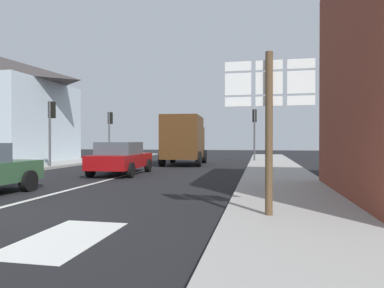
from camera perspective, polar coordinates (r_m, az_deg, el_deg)
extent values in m
plane|color=black|center=(16.96, -8.89, -4.64)|extent=(80.00, 80.00, 0.00)
cube|color=#9E9B96|center=(13.96, 14.38, -5.48)|extent=(2.90, 44.00, 0.14)
cube|color=silver|center=(13.29, -14.86, -6.06)|extent=(0.16, 12.00, 0.01)
cube|color=silver|center=(5.91, -20.33, -14.48)|extent=(1.20, 2.20, 0.01)
cube|color=silver|center=(31.08, -24.66, -1.67)|extent=(5.37, 1.20, 0.70)
cylinder|color=black|center=(11.52, -25.53, -5.55)|extent=(0.22, 0.64, 0.64)
cube|color=maroon|center=(15.95, -11.64, -2.74)|extent=(1.96, 4.28, 0.60)
cube|color=#47515B|center=(15.69, -11.95, -0.69)|extent=(1.66, 2.18, 0.55)
cylinder|color=black|center=(17.53, -12.82, -3.42)|extent=(0.25, 0.65, 0.64)
cylinder|color=black|center=(16.98, -7.29, -3.54)|extent=(0.25, 0.65, 0.64)
cylinder|color=black|center=(15.05, -16.53, -4.09)|extent=(0.25, 0.65, 0.64)
cylinder|color=black|center=(14.41, -10.19, -4.28)|extent=(0.25, 0.65, 0.64)
cube|color=#4C2D14|center=(21.21, -1.54, 1.14)|extent=(2.43, 3.83, 2.60)
cube|color=#4C2D14|center=(23.68, -0.57, 0.36)|extent=(2.17, 1.43, 2.00)
cube|color=#47515B|center=(23.74, -0.56, 2.29)|extent=(1.76, 0.21, 0.70)
cylinder|color=black|center=(23.84, -3.21, -2.05)|extent=(0.34, 0.92, 0.90)
cylinder|color=black|center=(23.52, 2.06, -2.08)|extent=(0.34, 0.92, 0.90)
cylinder|color=black|center=(20.51, -5.00, -2.47)|extent=(0.34, 0.92, 0.90)
cylinder|color=black|center=(20.15, 1.13, -2.52)|extent=(0.34, 0.92, 0.90)
cylinder|color=brown|center=(6.58, 12.67, 1.11)|extent=(0.14, 0.14, 3.20)
cube|color=white|center=(6.79, 7.67, 12.67)|extent=(0.50, 0.03, 0.18)
cube|color=black|center=(6.81, 7.68, 12.63)|extent=(0.43, 0.01, 0.13)
cube|color=white|center=(6.73, 7.66, 9.84)|extent=(0.50, 0.03, 0.42)
cube|color=black|center=(6.75, 7.67, 9.81)|extent=(0.43, 0.01, 0.32)
cube|color=white|center=(6.68, 7.66, 6.96)|extent=(0.50, 0.03, 0.18)
cube|color=black|center=(6.70, 7.67, 6.94)|extent=(0.43, 0.01, 0.13)
cube|color=white|center=(6.78, 12.69, 12.68)|extent=(0.50, 0.03, 0.18)
cube|color=black|center=(6.80, 12.68, 12.65)|extent=(0.43, 0.01, 0.13)
cube|color=white|center=(6.72, 12.68, 9.84)|extent=(0.50, 0.03, 0.42)
cube|color=black|center=(6.74, 12.68, 9.82)|extent=(0.43, 0.01, 0.32)
cube|color=white|center=(6.67, 12.67, 6.96)|extent=(0.50, 0.03, 0.18)
cube|color=black|center=(6.69, 12.67, 6.94)|extent=(0.43, 0.01, 0.13)
cube|color=white|center=(6.82, 17.68, 12.60)|extent=(0.50, 0.03, 0.18)
cube|color=black|center=(6.84, 17.67, 12.56)|extent=(0.43, 0.01, 0.13)
cube|color=white|center=(6.76, 17.67, 9.78)|extent=(0.50, 0.03, 0.42)
cube|color=black|center=(6.78, 17.66, 9.75)|extent=(0.43, 0.01, 0.32)
cube|color=white|center=(6.71, 17.67, 6.91)|extent=(0.50, 0.03, 0.18)
cube|color=black|center=(6.73, 17.65, 6.89)|extent=(0.43, 0.01, 0.13)
cylinder|color=#47474C|center=(26.76, -13.61, 1.23)|extent=(0.12, 0.12, 3.71)
cube|color=black|center=(27.00, -13.44, 4.21)|extent=(0.30, 0.28, 0.90)
sphere|color=#360303|center=(27.14, -13.32, 4.76)|extent=(0.18, 0.18, 0.18)
sphere|color=orange|center=(27.12, -13.32, 4.17)|extent=(0.18, 0.18, 0.18)
sphere|color=black|center=(27.11, -13.31, 3.58)|extent=(0.18, 0.18, 0.18)
cylinder|color=#47474C|center=(20.21, -22.57, 1.38)|extent=(0.12, 0.12, 3.68)
cube|color=black|center=(20.45, -22.27, 5.27)|extent=(0.30, 0.28, 0.90)
sphere|color=#360303|center=(20.59, -22.06, 5.99)|extent=(0.18, 0.18, 0.18)
sphere|color=orange|center=(20.56, -22.05, 5.22)|extent=(0.18, 0.18, 0.18)
sphere|color=black|center=(20.54, -22.05, 4.44)|extent=(0.18, 0.18, 0.18)
cylinder|color=#47474C|center=(24.53, 10.34, 1.35)|extent=(0.12, 0.12, 3.75)
cube|color=black|center=(24.79, 10.35, 4.64)|extent=(0.30, 0.28, 0.90)
sphere|color=#360303|center=(24.95, 10.36, 5.24)|extent=(0.18, 0.18, 0.18)
sphere|color=orange|center=(24.93, 10.36, 4.59)|extent=(0.18, 0.18, 0.18)
sphere|color=black|center=(24.91, 10.35, 3.95)|extent=(0.18, 0.18, 0.18)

